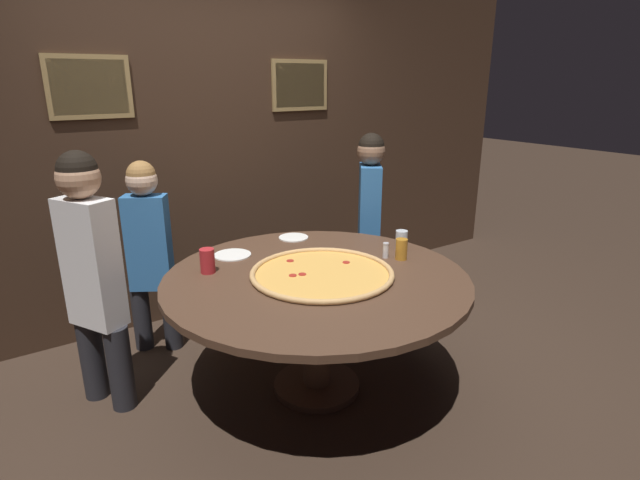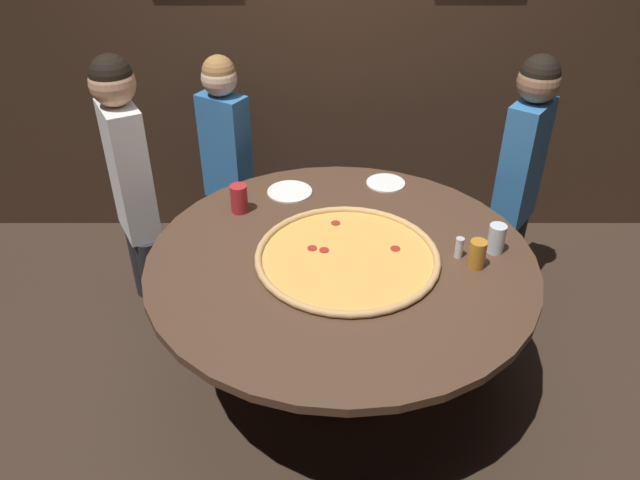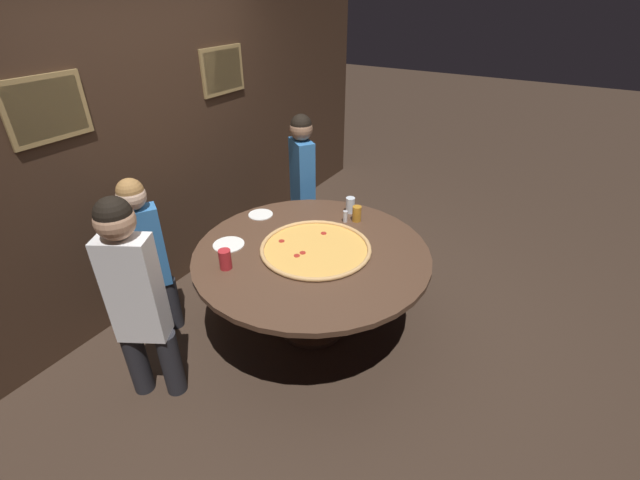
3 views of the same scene
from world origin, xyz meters
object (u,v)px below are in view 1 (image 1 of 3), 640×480
white_plate_left_side (294,237)px  diner_far_left (149,247)px  dining_table (316,294)px  condiment_shaker (386,250)px  drink_cup_near_left (207,261)px  giant_pizza (322,273)px  drink_cup_beside_pizza (401,249)px  diner_side_left (92,269)px  drink_cup_near_right (401,241)px  diner_side_right (369,213)px  white_plate_near_front (232,255)px

white_plate_left_side → diner_far_left: bearing=157.9°
dining_table → condiment_shaker: (0.52, -0.00, 0.16)m
condiment_shaker → white_plate_left_side: bearing=111.4°
dining_table → drink_cup_near_left: (-0.49, 0.39, 0.19)m
giant_pizza → drink_cup_beside_pizza: (0.55, -0.06, 0.05)m
dining_table → drink_cup_beside_pizza: bearing=-7.2°
dining_table → diner_side_left: (-1.07, 0.58, 0.21)m
giant_pizza → drink_cup_near_right: 0.67m
white_plate_left_side → diner_side_left: bearing=-176.1°
diner_side_right → white_plate_left_side: bearing=-50.0°
giant_pizza → diner_side_left: (-1.09, 0.59, 0.08)m
condiment_shaker → diner_far_left: bearing=138.3°
diner_far_left → diner_side_right: diner_side_right is taller
drink_cup_beside_pizza → white_plate_near_front: 1.06m
dining_table → white_plate_near_front: size_ratio=7.41×
giant_pizza → diner_side_left: size_ratio=0.56×
diner_side_right → diner_side_left: size_ratio=0.97×
white_plate_near_front → condiment_shaker: size_ratio=2.41×
drink_cup_near_left → white_plate_near_front: drink_cup_near_left is taller
dining_table → white_plate_left_side: (0.26, 0.67, 0.12)m
drink_cup_near_left → drink_cup_near_right: 1.23m
drink_cup_near_left → dining_table: bearing=-38.3°
diner_far_left → diner_side_left: diner_side_left is taller
white_plate_near_front → drink_cup_beside_pizza: bearing=-37.9°
white_plate_left_side → diner_side_right: size_ratio=0.14×
diner_far_left → white_plate_left_side: bearing=-170.2°
white_plate_near_front → diner_far_left: bearing=130.4°
giant_pizza → white_plate_near_front: giant_pizza is taller
dining_table → diner_far_left: 1.22m
white_plate_left_side → diner_side_left: (-1.32, -0.09, 0.09)m
giant_pizza → condiment_shaker: condiment_shaker is taller
diner_far_left → diner_side_right: 1.65m
drink_cup_beside_pizza → drink_cup_near_right: 0.16m
dining_table → drink_cup_beside_pizza: (0.58, -0.07, 0.18)m
dining_table → diner_far_left: size_ratio=1.32×
white_plate_near_front → condiment_shaker: (0.77, -0.58, 0.05)m
drink_cup_beside_pizza → white_plate_near_front: bearing=142.1°
white_plate_near_front → drink_cup_near_left: bearing=-141.8°
drink_cup_near_left → drink_cup_beside_pizza: bearing=-23.3°
drink_cup_beside_pizza → diner_side_left: 1.77m
drink_cup_beside_pizza → diner_side_left: size_ratio=0.09×
condiment_shaker → diner_side_left: 1.69m
white_plate_near_front → white_plate_left_side: 0.52m
dining_table → drink_cup_near_right: size_ratio=12.80×
giant_pizza → drink_cup_near_right: size_ratio=6.06×
diner_far_left → diner_side_left: (-0.43, -0.45, 0.08)m
drink_cup_near_right → diner_far_left: (-1.33, 0.99, -0.06)m
giant_pizza → drink_cup_near_left: bearing=141.9°
diner_side_right → diner_side_left: bearing=-50.0°
white_plate_left_side → drink_cup_beside_pizza: bearing=-66.4°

